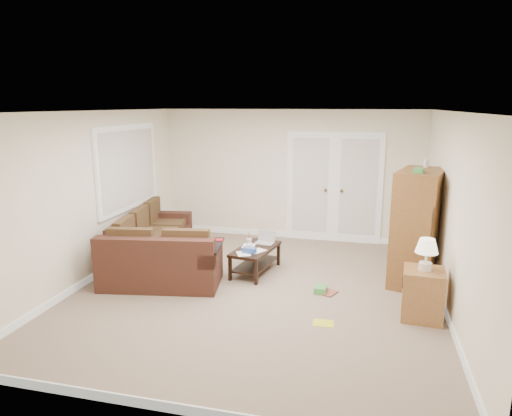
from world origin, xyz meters
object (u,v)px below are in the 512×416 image
(coffee_table, at_px, (256,259))
(tv_armoire, at_px, (417,227))
(sectional_sofa, at_px, (157,251))
(side_cabinet, at_px, (423,290))

(coffee_table, xyz_separation_m, tv_armoire, (2.38, 0.18, 0.63))
(sectional_sofa, distance_m, coffee_table, 1.59)
(coffee_table, xyz_separation_m, side_cabinet, (2.37, -1.05, 0.15))
(coffee_table, bearing_deg, side_cabinet, -14.03)
(coffee_table, relative_size, tv_armoire, 0.59)
(sectional_sofa, xyz_separation_m, side_cabinet, (3.93, -0.79, 0.05))
(coffee_table, height_order, side_cabinet, side_cabinet)
(sectional_sofa, height_order, tv_armoire, tv_armoire)
(sectional_sofa, relative_size, coffee_table, 2.52)
(tv_armoire, bearing_deg, coffee_table, -159.99)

